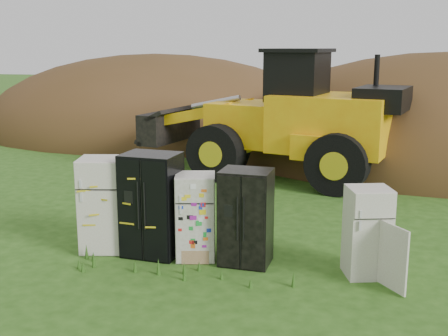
# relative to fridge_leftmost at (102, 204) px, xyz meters

# --- Properties ---
(ground) EXTENTS (120.00, 120.00, 0.00)m
(ground) POSITION_rel_fridge_leftmost_xyz_m (2.50, -0.02, -0.91)
(ground) COLOR #264C14
(ground) RESTS_ON ground
(fridge_leftmost) EXTENTS (0.95, 0.93, 1.81)m
(fridge_leftmost) POSITION_rel_fridge_leftmost_xyz_m (0.00, 0.00, 0.00)
(fridge_leftmost) COLOR silver
(fridge_leftmost) RESTS_ON ground
(fridge_black_side) EXTENTS (1.07, 0.87, 1.94)m
(fridge_black_side) POSITION_rel_fridge_leftmost_xyz_m (1.02, -0.00, 0.07)
(fridge_black_side) COLOR black
(fridge_black_side) RESTS_ON ground
(fridge_sticker) EXTENTS (0.86, 0.82, 1.60)m
(fridge_sticker) POSITION_rel_fridge_leftmost_xyz_m (1.87, 0.01, -0.11)
(fridge_sticker) COLOR silver
(fridge_sticker) RESTS_ON ground
(fridge_dark_mid) EXTENTS (0.91, 0.75, 1.74)m
(fridge_dark_mid) POSITION_rel_fridge_leftmost_xyz_m (2.82, -0.01, -0.04)
(fridge_dark_mid) COLOR black
(fridge_dark_mid) RESTS_ON ground
(fridge_open_door) EXTENTS (0.87, 0.83, 1.55)m
(fridge_open_door) POSITION_rel_fridge_leftmost_xyz_m (4.94, -0.05, -0.13)
(fridge_open_door) COLOR silver
(fridge_open_door) RESTS_ON ground
(wheel_loader) EXTENTS (8.37, 4.81, 3.81)m
(wheel_loader) POSITION_rel_fridge_leftmost_xyz_m (1.93, 7.07, 1.00)
(wheel_loader) COLOR yellow
(wheel_loader) RESTS_ON ground
(dirt_mound_right) EXTENTS (15.74, 11.54, 7.39)m
(dirt_mound_right) POSITION_rel_fridge_leftmost_xyz_m (7.69, 11.25, -0.91)
(dirt_mound_right) COLOR #473116
(dirt_mound_right) RESTS_ON ground
(dirt_mound_left) EXTENTS (16.74, 12.55, 7.07)m
(dirt_mound_left) POSITION_rel_fridge_leftmost_xyz_m (-4.54, 14.82, -0.91)
(dirt_mound_left) COLOR #473116
(dirt_mound_left) RESTS_ON ground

